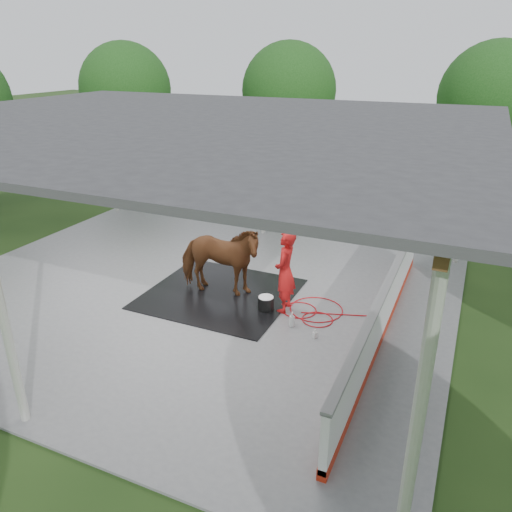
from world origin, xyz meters
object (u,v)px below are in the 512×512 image
at_px(horse, 219,260).
at_px(handler, 285,272).
at_px(wash_bucket, 266,303).
at_px(dasher_board, 383,313).

xyz_separation_m(horse, handler, (1.66, -0.08, 0.04)).
distance_m(horse, wash_bucket, 1.51).
bearing_deg(horse, wash_bucket, -110.58).
distance_m(handler, wash_bucket, 0.86).
bearing_deg(wash_bucket, dasher_board, -1.81).
bearing_deg(handler, wash_bucket, -66.79).
bearing_deg(dasher_board, horse, 174.64).
xyz_separation_m(dasher_board, horse, (-3.84, 0.36, 0.34)).
distance_m(dasher_board, horse, 3.88).
distance_m(horse, handler, 1.66).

